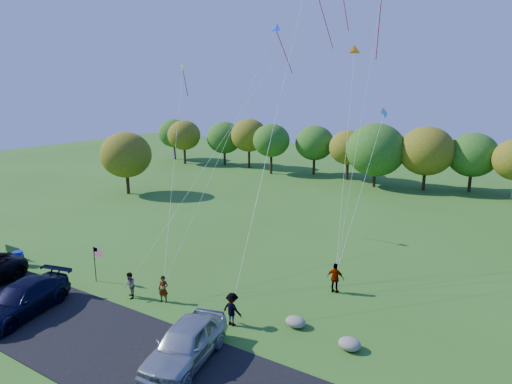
# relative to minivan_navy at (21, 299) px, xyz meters

# --- Properties ---
(ground) EXTENTS (140.00, 140.00, 0.00)m
(ground) POSITION_rel_minivan_navy_xyz_m (5.10, 4.47, -0.88)
(ground) COLOR #32611B
(ground) RESTS_ON ground
(asphalt_lane) EXTENTS (44.00, 6.00, 0.06)m
(asphalt_lane) POSITION_rel_minivan_navy_xyz_m (5.10, 0.47, -0.85)
(asphalt_lane) COLOR black
(asphalt_lane) RESTS_ON ground
(treeline) EXTENTS (76.01, 27.50, 8.54)m
(treeline) POSITION_rel_minivan_navy_xyz_m (7.33, 40.25, 3.78)
(treeline) COLOR #352313
(treeline) RESTS_ON ground
(minivan_navy) EXTENTS (3.67, 6.08, 1.65)m
(minivan_navy) POSITION_rel_minivan_navy_xyz_m (0.00, 0.00, 0.00)
(minivan_navy) COLOR black
(minivan_navy) RESTS_ON asphalt_lane
(minivan_silver) EXTENTS (3.18, 5.54, 1.77)m
(minivan_silver) POSITION_rel_minivan_navy_xyz_m (10.10, 1.38, 0.06)
(minivan_silver) COLOR #A9B1B4
(minivan_silver) RESTS_ON asphalt_lane
(flyer_a) EXTENTS (0.66, 0.57, 1.53)m
(flyer_a) POSITION_rel_minivan_navy_xyz_m (5.21, 5.12, -0.12)
(flyer_a) COLOR #4C4C59
(flyer_a) RESTS_ON ground
(flyer_b) EXTENTS (0.94, 0.91, 1.52)m
(flyer_b) POSITION_rel_minivan_navy_xyz_m (3.26, 4.44, -0.12)
(flyer_b) COLOR #4C4C59
(flyer_b) RESTS_ON ground
(flyer_c) EXTENTS (1.13, 0.68, 1.71)m
(flyer_c) POSITION_rel_minivan_navy_xyz_m (9.90, 5.14, -0.03)
(flyer_c) COLOR #4C4C59
(flyer_c) RESTS_ON ground
(flyer_d) EXTENTS (1.08, 0.53, 1.78)m
(flyer_d) POSITION_rel_minivan_navy_xyz_m (12.77, 11.43, 0.01)
(flyer_d) COLOR #4C4C59
(flyer_d) RESTS_ON ground
(park_bench) EXTENTS (1.61, 0.42, 0.89)m
(park_bench) POSITION_rel_minivan_navy_xyz_m (-8.36, 4.37, -0.41)
(park_bench) COLOR #14391A
(park_bench) RESTS_ON ground
(trash_barrel) EXTENTS (0.66, 0.66, 0.99)m
(trash_barrel) POSITION_rel_minivan_navy_xyz_m (-6.80, 3.77, -0.39)
(trash_barrel) COLOR #0C1DB6
(trash_barrel) RESTS_ON ground
(flag_assembly) EXTENTS (0.84, 0.54, 2.26)m
(flag_assembly) POSITION_rel_minivan_navy_xyz_m (-0.05, 4.90, 0.79)
(flag_assembly) COLOR black
(flag_assembly) RESTS_ON ground
(boulder_near) EXTENTS (1.06, 0.83, 0.53)m
(boulder_near) POSITION_rel_minivan_navy_xyz_m (12.67, 6.70, -0.62)
(boulder_near) COLOR gray
(boulder_near) RESTS_ON ground
(boulder_far) EXTENTS (1.06, 0.88, 0.55)m
(boulder_far) POSITION_rel_minivan_navy_xyz_m (15.71, 6.22, -0.61)
(boulder_far) COLOR slate
(boulder_far) RESTS_ON ground
(kites_aloft) EXTENTS (25.41, 6.89, 12.09)m
(kites_aloft) POSITION_rel_minivan_navy_xyz_m (8.27, 19.37, 16.57)
(kites_aloft) COLOR #E51979
(kites_aloft) RESTS_ON ground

